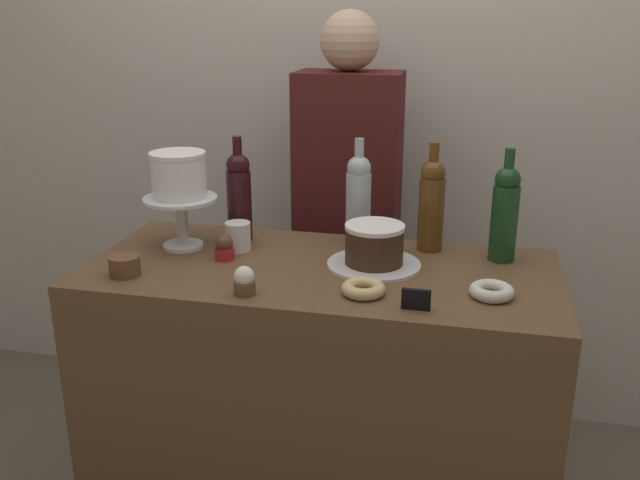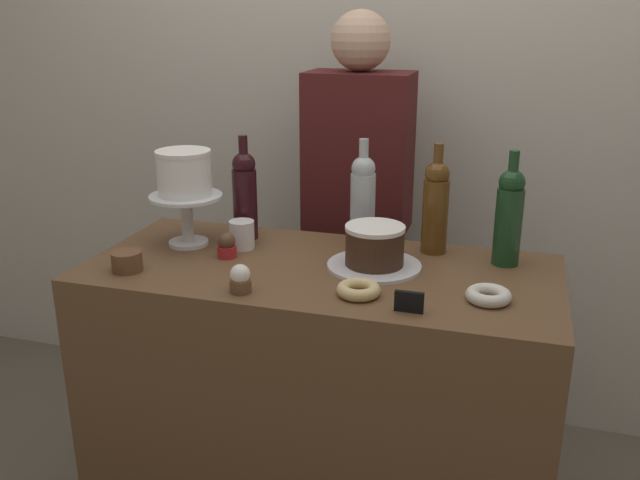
% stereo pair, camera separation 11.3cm
% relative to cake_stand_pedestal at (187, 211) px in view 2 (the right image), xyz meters
% --- Properties ---
extents(back_wall, '(6.00, 0.05, 2.60)m').
position_rel_cake_stand_pedestal_xyz_m(back_wall, '(0.44, 0.80, 0.28)').
color(back_wall, beige).
rests_on(back_wall, ground_plane).
extents(display_counter, '(1.32, 0.60, 0.91)m').
position_rel_cake_stand_pedestal_xyz_m(display_counter, '(0.44, -0.07, -0.56)').
color(display_counter, brown).
rests_on(display_counter, ground_plane).
extents(cake_stand_pedestal, '(0.22, 0.22, 0.16)m').
position_rel_cake_stand_pedestal_xyz_m(cake_stand_pedestal, '(0.00, 0.00, 0.00)').
color(cake_stand_pedestal, silver).
rests_on(cake_stand_pedestal, display_counter).
extents(white_layer_cake, '(0.16, 0.16, 0.13)m').
position_rel_cake_stand_pedestal_xyz_m(white_layer_cake, '(-0.00, 0.00, 0.12)').
color(white_layer_cake, white).
rests_on(white_layer_cake, cake_stand_pedestal).
extents(silver_serving_platter, '(0.26, 0.26, 0.01)m').
position_rel_cake_stand_pedestal_xyz_m(silver_serving_platter, '(0.59, -0.03, -0.10)').
color(silver_serving_platter, white).
rests_on(silver_serving_platter, display_counter).
extents(chocolate_round_cake, '(0.17, 0.17, 0.11)m').
position_rel_cake_stand_pedestal_xyz_m(chocolate_round_cake, '(0.59, -0.03, -0.04)').
color(chocolate_round_cake, '#3D2619').
rests_on(chocolate_round_cake, silver_serving_platter).
extents(wine_bottle_amber, '(0.08, 0.08, 0.33)m').
position_rel_cake_stand_pedestal_xyz_m(wine_bottle_amber, '(0.73, 0.15, 0.04)').
color(wine_bottle_amber, '#5B3814').
rests_on(wine_bottle_amber, display_counter).
extents(wine_bottle_dark_red, '(0.08, 0.08, 0.33)m').
position_rel_cake_stand_pedestal_xyz_m(wine_bottle_dark_red, '(0.14, 0.11, 0.04)').
color(wine_bottle_dark_red, black).
rests_on(wine_bottle_dark_red, display_counter).
extents(wine_bottle_clear, '(0.08, 0.08, 0.33)m').
position_rel_cake_stand_pedestal_xyz_m(wine_bottle_clear, '(0.51, 0.16, 0.04)').
color(wine_bottle_clear, '#B2BCC1').
rests_on(wine_bottle_clear, display_counter).
extents(wine_bottle_green, '(0.08, 0.08, 0.33)m').
position_rel_cake_stand_pedestal_xyz_m(wine_bottle_green, '(0.94, 0.11, 0.04)').
color(wine_bottle_green, '#193D1E').
rests_on(wine_bottle_green, display_counter).
extents(cupcake_chocolate, '(0.06, 0.06, 0.07)m').
position_rel_cake_stand_pedestal_xyz_m(cupcake_chocolate, '(0.16, -0.07, -0.07)').
color(cupcake_chocolate, red).
rests_on(cupcake_chocolate, display_counter).
extents(cupcake_vanilla, '(0.06, 0.06, 0.07)m').
position_rel_cake_stand_pedestal_xyz_m(cupcake_vanilla, '(0.30, -0.30, -0.07)').
color(cupcake_vanilla, brown).
rests_on(cupcake_vanilla, display_counter).
extents(donut_glazed, '(0.11, 0.11, 0.03)m').
position_rel_cake_stand_pedestal_xyz_m(donut_glazed, '(0.59, -0.23, -0.09)').
color(donut_glazed, '#E0C17F').
rests_on(donut_glazed, display_counter).
extents(donut_sugar, '(0.11, 0.11, 0.03)m').
position_rel_cake_stand_pedestal_xyz_m(donut_sugar, '(0.91, -0.18, -0.09)').
color(donut_sugar, silver).
rests_on(donut_sugar, display_counter).
extents(cookie_stack, '(0.08, 0.08, 0.05)m').
position_rel_cake_stand_pedestal_xyz_m(cookie_stack, '(-0.06, -0.25, -0.08)').
color(cookie_stack, brown).
rests_on(cookie_stack, display_counter).
extents(price_sign_chalkboard, '(0.07, 0.01, 0.05)m').
position_rel_cake_stand_pedestal_xyz_m(price_sign_chalkboard, '(0.73, -0.30, -0.08)').
color(price_sign_chalkboard, black).
rests_on(price_sign_chalkboard, display_counter).
extents(coffee_cup_ceramic, '(0.08, 0.08, 0.08)m').
position_rel_cake_stand_pedestal_xyz_m(coffee_cup_ceramic, '(0.17, 0.02, -0.06)').
color(coffee_cup_ceramic, white).
rests_on(coffee_cup_ceramic, display_counter).
extents(barista_figure, '(0.36, 0.22, 1.60)m').
position_rel_cake_stand_pedestal_xyz_m(barista_figure, '(0.41, 0.50, -0.18)').
color(barista_figure, black).
rests_on(barista_figure, ground_plane).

